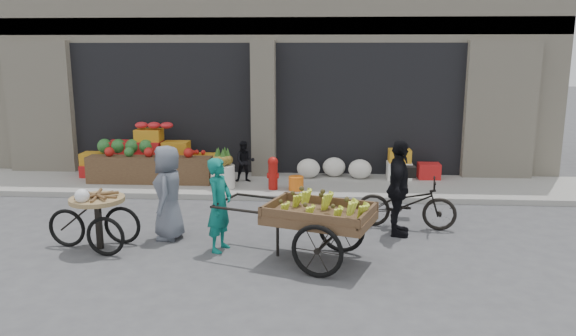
# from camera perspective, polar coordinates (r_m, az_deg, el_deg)

# --- Properties ---
(ground) EXTENTS (80.00, 80.00, 0.00)m
(ground) POSITION_cam_1_polar(r_m,az_deg,el_deg) (8.82, -5.99, -8.54)
(ground) COLOR #424244
(ground) RESTS_ON ground
(sidewalk) EXTENTS (18.00, 2.20, 0.12)m
(sidewalk) POSITION_cam_1_polar(r_m,az_deg,el_deg) (12.68, -2.87, -1.78)
(sidewalk) COLOR gray
(sidewalk) RESTS_ON ground
(building) EXTENTS (14.00, 6.45, 7.00)m
(building) POSITION_cam_1_polar(r_m,az_deg,el_deg) (16.23, -1.34, 13.05)
(building) COLOR beige
(building) RESTS_ON ground
(fruit_display) EXTENTS (3.10, 1.12, 1.24)m
(fruit_display) POSITION_cam_1_polar(r_m,az_deg,el_deg) (13.34, -13.41, 1.28)
(fruit_display) COLOR red
(fruit_display) RESTS_ON sidewalk
(pineapple_bin) EXTENTS (0.52, 0.52, 0.50)m
(pineapple_bin) POSITION_cam_1_polar(r_m,az_deg,el_deg) (12.24, -6.65, -0.87)
(pineapple_bin) COLOR silver
(pineapple_bin) RESTS_ON sidewalk
(fire_hydrant) EXTENTS (0.22, 0.22, 0.71)m
(fire_hydrant) POSITION_cam_1_polar(r_m,az_deg,el_deg) (12.01, -1.54, -0.39)
(fire_hydrant) COLOR #A5140F
(fire_hydrant) RESTS_ON sidewalk
(orange_bucket) EXTENTS (0.32, 0.32, 0.30)m
(orange_bucket) POSITION_cam_1_polar(r_m,az_deg,el_deg) (11.98, 0.83, -1.56)
(orange_bucket) COLOR orange
(orange_bucket) RESTS_ON sidewalk
(right_bay_goods) EXTENTS (3.35, 0.60, 0.70)m
(right_bay_goods) POSITION_cam_1_polar(r_m,az_deg,el_deg) (13.16, 8.81, 0.15)
(right_bay_goods) COLOR silver
(right_bay_goods) RESTS_ON sidewalk
(seated_person) EXTENTS (0.51, 0.43, 0.93)m
(seated_person) POSITION_cam_1_polar(r_m,az_deg,el_deg) (12.71, -4.41, 0.65)
(seated_person) COLOR black
(seated_person) RESTS_ON sidewalk
(banana_cart) EXTENTS (2.75, 1.78, 1.07)m
(banana_cart) POSITION_cam_1_polar(r_m,az_deg,el_deg) (8.17, 2.83, -4.39)
(banana_cart) COLOR brown
(banana_cart) RESTS_ON ground
(vendor_woman) EXTENTS (0.48, 0.61, 1.47)m
(vendor_woman) POSITION_cam_1_polar(r_m,az_deg,el_deg) (8.72, -6.96, -3.73)
(vendor_woman) COLOR #0D6A5F
(vendor_woman) RESTS_ON ground
(tricycle_cart) EXTENTS (1.45, 0.92, 0.95)m
(tricycle_cart) POSITION_cam_1_polar(r_m,az_deg,el_deg) (9.25, -18.77, -4.46)
(tricycle_cart) COLOR #9E7F51
(tricycle_cart) RESTS_ON ground
(vendor_grey) EXTENTS (0.58, 0.81, 1.56)m
(vendor_grey) POSITION_cam_1_polar(r_m,az_deg,el_deg) (9.40, -12.08, -2.45)
(vendor_grey) COLOR slate
(vendor_grey) RESTS_ON ground
(bicycle) EXTENTS (1.79, 0.85, 0.90)m
(bicycle) POSITION_cam_1_polar(r_m,az_deg,el_deg) (10.01, 11.93, -3.51)
(bicycle) COLOR black
(bicycle) RESTS_ON ground
(cyclist) EXTENTS (0.54, 1.00, 1.63)m
(cyclist) POSITION_cam_1_polar(r_m,az_deg,el_deg) (9.51, 11.16, -2.03)
(cyclist) COLOR black
(cyclist) RESTS_ON ground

